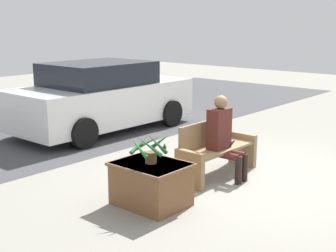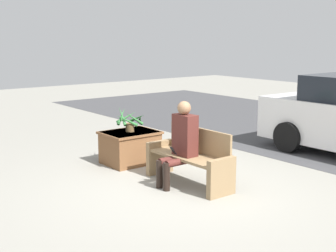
% 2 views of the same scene
% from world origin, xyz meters
% --- Properties ---
extents(ground_plane, '(30.00, 30.00, 0.00)m').
position_xyz_m(ground_plane, '(0.00, 0.00, 0.00)').
color(ground_plane, gray).
extents(road_surface, '(20.00, 6.00, 0.01)m').
position_xyz_m(road_surface, '(0.00, 5.43, 0.00)').
color(road_surface, '#424244').
rests_on(road_surface, ground_plane).
extents(bench, '(1.53, 0.50, 0.85)m').
position_xyz_m(bench, '(-0.13, 0.25, 0.40)').
color(bench, '#8C704C').
rests_on(bench, ground_plane).
extents(person_seated, '(0.37, 0.58, 1.29)m').
position_xyz_m(person_seated, '(-0.17, 0.09, 0.70)').
color(person_seated, '#51231E').
rests_on(person_seated, ground_plane).
extents(planter_box, '(0.76, 0.95, 0.57)m').
position_xyz_m(planter_box, '(-1.70, 0.18, 0.31)').
color(planter_box, brown).
rests_on(planter_box, ground_plane).
extents(potted_plant, '(0.53, 0.56, 0.45)m').
position_xyz_m(potted_plant, '(-1.70, 0.18, 0.78)').
color(potted_plant, brown).
rests_on(potted_plant, planter_box).
extents(parked_car, '(4.15, 1.98, 1.52)m').
position_xyz_m(parked_car, '(0.79, 3.96, 0.74)').
color(parked_car, silver).
rests_on(parked_car, ground_plane).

